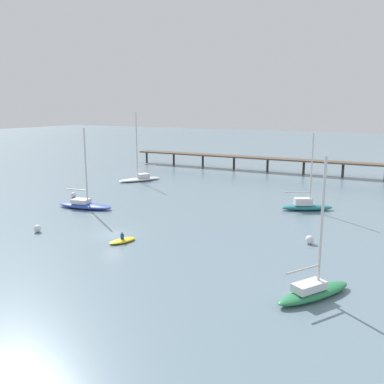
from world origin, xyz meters
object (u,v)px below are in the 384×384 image
at_px(pier, 339,157).
at_px(sailboat_green, 313,289).
at_px(sailboat_white, 140,177).
at_px(mooring_buoy_mid, 310,240).
at_px(dinghy_yellow, 122,240).
at_px(mooring_buoy_far, 73,195).
at_px(mooring_buoy_near, 37,229).
at_px(sailboat_teal, 306,205).
at_px(sailboat_blue, 85,204).

relative_size(pier, sailboat_green, 6.10).
xyz_separation_m(sailboat_white, mooring_buoy_mid, (37.06, -21.50, -0.24)).
distance_m(dinghy_yellow, mooring_buoy_far, 24.23).
relative_size(pier, mooring_buoy_near, 76.50).
distance_m(sailboat_white, sailboat_teal, 34.00).
height_order(sailboat_green, sailboat_teal, sailboat_green).
height_order(sailboat_white, mooring_buoy_mid, sailboat_white).
distance_m(sailboat_teal, mooring_buoy_near, 34.43).
xyz_separation_m(sailboat_green, mooring_buoy_far, (-40.58, 16.79, -0.26)).
bearing_deg(mooring_buoy_near, dinghy_yellow, 9.77).
relative_size(sailboat_teal, mooring_buoy_mid, 11.87).
relative_size(sailboat_green, sailboat_blue, 0.95).
bearing_deg(mooring_buoy_near, sailboat_green, -2.82).
bearing_deg(mooring_buoy_mid, pier, 96.65).
relative_size(sailboat_green, sailboat_white, 0.82).
distance_m(pier, sailboat_teal, 31.28).
bearing_deg(pier, sailboat_blue, -119.84).
relative_size(pier, dinghy_yellow, 19.38).
bearing_deg(pier, sailboat_teal, -87.49).
height_order(pier, mooring_buoy_near, pier).
xyz_separation_m(sailboat_blue, sailboat_teal, (27.12, 13.82, 0.13)).
distance_m(pier, dinghy_yellow, 55.49).
height_order(sailboat_green, dinghy_yellow, sailboat_green).
height_order(sailboat_green, mooring_buoy_near, sailboat_green).
bearing_deg(sailboat_white, sailboat_blue, -74.16).
bearing_deg(mooring_buoy_near, sailboat_blue, 106.41).
bearing_deg(sailboat_green, mooring_buoy_mid, 104.65).
distance_m(sailboat_teal, mooring_buoy_far, 34.80).
xyz_separation_m(sailboat_teal, mooring_buoy_far, (-33.46, -9.54, -0.32)).
xyz_separation_m(sailboat_white, sailboat_blue, (6.05, -21.32, -0.07)).
bearing_deg(pier, mooring_buoy_mid, -83.35).
relative_size(sailboat_teal, dinghy_yellow, 3.16).
xyz_separation_m(mooring_buoy_near, mooring_buoy_far, (-9.58, 15.26, 0.00)).
height_order(pier, mooring_buoy_far, pier).
bearing_deg(dinghy_yellow, pier, 77.55).
bearing_deg(sailboat_green, dinghy_yellow, 170.68).
relative_size(sailboat_teal, mooring_buoy_near, 12.46).
distance_m(pier, mooring_buoy_mid, 45.52).
distance_m(dinghy_yellow, mooring_buoy_mid, 19.40).
bearing_deg(sailboat_blue, sailboat_green, -20.08).
relative_size(dinghy_yellow, mooring_buoy_far, 3.92).
bearing_deg(sailboat_white, dinghy_yellow, -56.91).
bearing_deg(mooring_buoy_near, mooring_buoy_far, 122.12).
height_order(pier, sailboat_green, sailboat_green).
xyz_separation_m(sailboat_green, sailboat_teal, (-7.12, 26.33, 0.06)).
bearing_deg(sailboat_teal, mooring_buoy_far, -164.08).
relative_size(pier, sailboat_teal, 6.14).
xyz_separation_m(sailboat_blue, mooring_buoy_near, (3.23, -10.98, -0.19)).
xyz_separation_m(pier, sailboat_teal, (1.36, -31.08, -3.18)).
bearing_deg(mooring_buoy_far, pier, 51.69).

